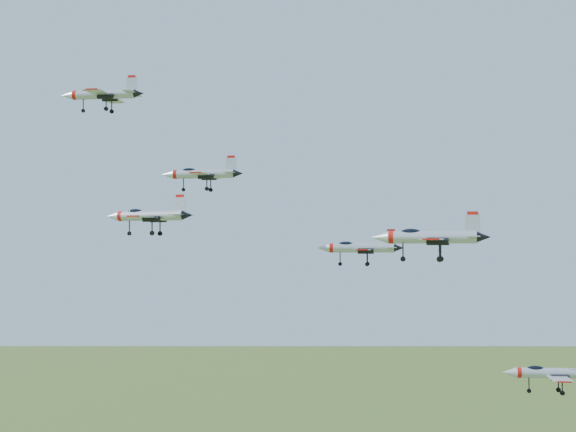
% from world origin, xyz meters
% --- Properties ---
extents(jet_lead, '(12.88, 10.81, 3.45)m').
position_xyz_m(jet_lead, '(-28.63, 7.01, 144.94)').
color(jet_lead, '#B6BCC4').
extents(jet_left_high, '(11.19, 9.37, 3.00)m').
position_xyz_m(jet_left_high, '(-9.31, 0.62, 131.92)').
color(jet_left_high, '#B6BCC4').
extents(jet_right_high, '(10.92, 8.97, 2.93)m').
position_xyz_m(jet_right_high, '(-8.69, -15.02, 125.75)').
color(jet_right_high, '#B6BCC4').
extents(jet_left_low, '(11.90, 10.01, 3.20)m').
position_xyz_m(jet_left_low, '(9.80, 10.49, 122.10)').
color(jet_left_low, '#B6BCC4').
extents(jet_right_low, '(12.72, 10.54, 3.40)m').
position_xyz_m(jet_right_low, '(22.43, -10.20, 123.23)').
color(jet_right_low, '#B6BCC4').
extents(jet_trail, '(10.61, 8.93, 2.85)m').
position_xyz_m(jet_trail, '(34.62, -4.03, 108.46)').
color(jet_trail, '#B6BCC4').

